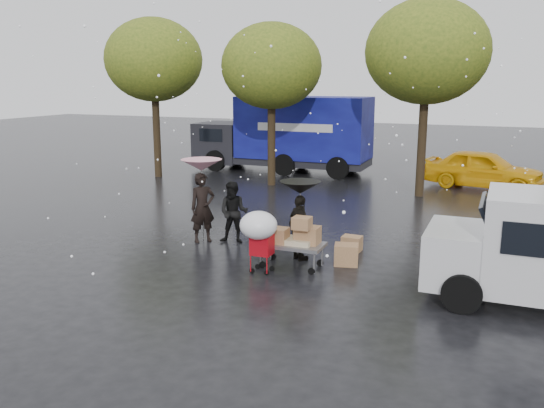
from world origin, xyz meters
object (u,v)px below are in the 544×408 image
at_px(shopping_cart, 259,229).
at_px(person_pink, 203,208).
at_px(person_black, 300,228).
at_px(blue_truck, 287,134).
at_px(vendor_cart, 295,238).
at_px(yellow_taxi, 483,169).

bearing_deg(shopping_cart, person_pink, 142.81).
height_order(person_pink, shopping_cart, person_pink).
bearing_deg(shopping_cart, person_black, 70.41).
bearing_deg(blue_truck, person_black, -67.78).
height_order(person_black, vendor_cart, person_black).
height_order(person_pink, blue_truck, blue_truck).
distance_m(person_black, blue_truck, 13.55).
distance_m(shopping_cart, blue_truck, 14.63).
height_order(blue_truck, yellow_taxi, blue_truck).
bearing_deg(blue_truck, vendor_cart, -68.34).
distance_m(vendor_cart, blue_truck, 14.16).
distance_m(vendor_cart, yellow_taxi, 12.69).
distance_m(person_pink, person_black, 3.00).
distance_m(shopping_cart, yellow_taxi, 13.57).
bearing_deg(shopping_cart, yellow_taxi, 72.20).
height_order(person_black, shopping_cart, person_black).
height_order(person_black, blue_truck, blue_truck).
distance_m(person_pink, vendor_cart, 3.26).
height_order(shopping_cart, yellow_taxi, yellow_taxi).
xyz_separation_m(person_pink, vendor_cart, (3.05, -1.13, -0.21)).
bearing_deg(person_black, vendor_cart, 140.31).
height_order(person_pink, yellow_taxi, person_pink).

